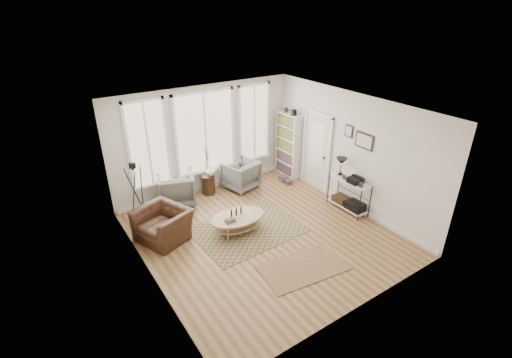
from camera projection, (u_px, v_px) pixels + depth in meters
room at (264, 177)px, 7.87m from camera, size 5.50×5.54×2.90m
bay_window at (205, 134)px, 9.79m from camera, size 4.14×0.12×2.24m
door at (317, 150)px, 10.12m from camera, size 0.09×1.06×2.22m
bookcase at (288, 145)px, 10.93m from camera, size 0.31×0.85×2.06m
low_shelf at (349, 192)px, 9.21m from camera, size 0.38×1.08×1.30m
wall_art at (360, 138)px, 8.73m from camera, size 0.04×0.88×0.44m
rug_main at (247, 229)px, 8.62m from camera, size 2.47×1.89×0.01m
rug_runner at (303, 267)px, 7.40m from camera, size 1.82×1.15×0.01m
coffee_table at (237, 220)px, 8.42m from camera, size 1.33×0.89×0.59m
armchair_left at (176, 188)px, 9.58m from camera, size 1.15×1.16×0.84m
armchair_right at (241, 175)px, 10.37m from camera, size 1.03×1.05×0.80m
side_table at (208, 169)px, 9.92m from camera, size 0.36×0.36×1.49m
vase at (211, 171)px, 9.98m from camera, size 0.28×0.28×0.26m
accent_chair at (163, 224)px, 8.17m from camera, size 1.37×1.29×0.71m
tripod_camera at (137, 196)px, 8.65m from camera, size 0.54×0.54×1.52m
book_stack_near at (284, 178)px, 10.88m from camera, size 0.21×0.26×0.16m
book_stack_far at (288, 182)px, 10.71m from camera, size 0.22×0.25×0.14m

